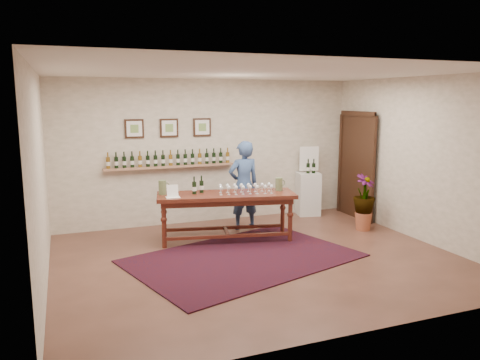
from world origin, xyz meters
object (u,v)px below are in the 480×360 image
object	(u,v)px
tasting_table	(226,200)
display_pedestal	(308,194)
person	(244,185)
potted_plant	(364,202)

from	to	relation	value
tasting_table	display_pedestal	distance (m)	2.50
tasting_table	person	bearing A→B (deg)	59.49
display_pedestal	person	xyz separation A→B (m)	(-1.66, -0.52, 0.38)
tasting_table	person	world-z (taller)	person
tasting_table	display_pedestal	bearing A→B (deg)	38.96
tasting_table	person	xyz separation A→B (m)	(0.56, 0.61, 0.13)
potted_plant	person	distance (m)	2.26
tasting_table	display_pedestal	size ratio (longest dim) A/B	2.72
display_pedestal	potted_plant	xyz separation A→B (m)	(0.38, -1.43, 0.08)
potted_plant	tasting_table	bearing A→B (deg)	173.38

